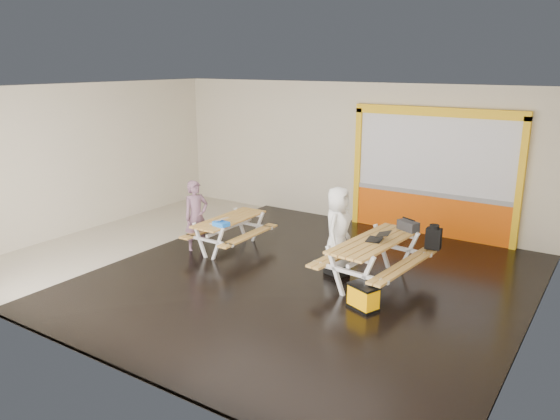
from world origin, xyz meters
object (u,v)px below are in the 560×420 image
Objects in this scene: picnic_table_left at (230,226)px; person_left at (196,217)px; backpack at (434,237)px; laptop_right at (378,237)px; toolbox at (408,226)px; blue_pouch at (221,224)px; dark_case at (337,270)px; person_right at (338,229)px; picnic_table_right at (374,251)px; laptop_left at (219,222)px; fluke_bag at (363,297)px.

person_left is (-0.58, -0.40, 0.21)m from picnic_table_left.
laptop_right is at bearing -126.91° from backpack.
toolbox is at bearing 13.47° from picnic_table_left.
backpack is at bearing 20.89° from blue_pouch.
person_right is at bearing 118.93° from dark_case.
blue_pouch is at bearing -157.66° from toolbox.
picnic_table_right is at bearing -66.75° from person_left.
laptop_left is 1.02× the size of blue_pouch.
toolbox reaches higher than backpack.
fluke_bag is (3.67, -1.13, -0.32)m from picnic_table_left.
dark_case is at bearing 9.31° from laptop_left.
person_right reaches higher than laptop_left.
fluke_bag is (0.32, -1.11, -0.41)m from picnic_table_right.
toolbox is at bearing 20.03° from laptop_left.
laptop_left is 3.37m from laptop_right.
laptop_left is (-2.47, -0.54, -0.12)m from person_right.
dark_case is (2.60, -0.02, -0.44)m from picnic_table_left.
person_left reaches higher than fluke_bag.
backpack is at bearing -56.28° from person_left.
fluke_bag is (-0.45, -2.08, -0.55)m from backpack.
picnic_table_right is 5.03× the size of toolbox.
person_right is at bearing -151.97° from backpack.
toolbox is (3.64, 0.87, 0.39)m from picnic_table_left.
person_left is at bearing 177.28° from laptop_left.
toolbox is (0.24, 0.88, 0.04)m from laptop_right.
laptop_right is 1.20m from backpack.
person_right is at bearing 12.37° from laptop_left.
picnic_table_right is 0.27m from laptop_right.
toolbox is (3.43, 1.41, 0.18)m from blue_pouch.
blue_pouch reaches higher than fluke_bag.
fluke_bag is at bearing -73.93° from picnic_table_right.
fluke_bag is at bearing -89.26° from toolbox.
laptop_left reaches higher than fluke_bag.
blue_pouch is at bearing -159.11° from backpack.
person_left is at bearing -174.28° from laptop_right.
laptop_right is (0.87, -0.11, 0.02)m from person_right.
picnic_table_left is 6.01× the size of blue_pouch.
dark_case is at bearing 12.29° from blue_pouch.
toolbox is 1.12× the size of dark_case.
person_right is 1.35m from toolbox.
person_right reaches higher than picnic_table_left.
picnic_table_right is 1.48× the size of person_left.
dark_case is (-1.52, -0.97, -0.67)m from backpack.
person_right is at bearing 132.49° from fluke_bag.
fluke_bag is (0.03, -2.00, -0.71)m from toolbox.
laptop_right is at bearing 12.77° from picnic_table_right.
backpack is (4.12, 0.95, 0.23)m from picnic_table_left.
backpack is at bearing 18.86° from laptop_left.
person_left is at bearing 170.40° from blue_pouch.
picnic_table_right reaches higher than picnic_table_left.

